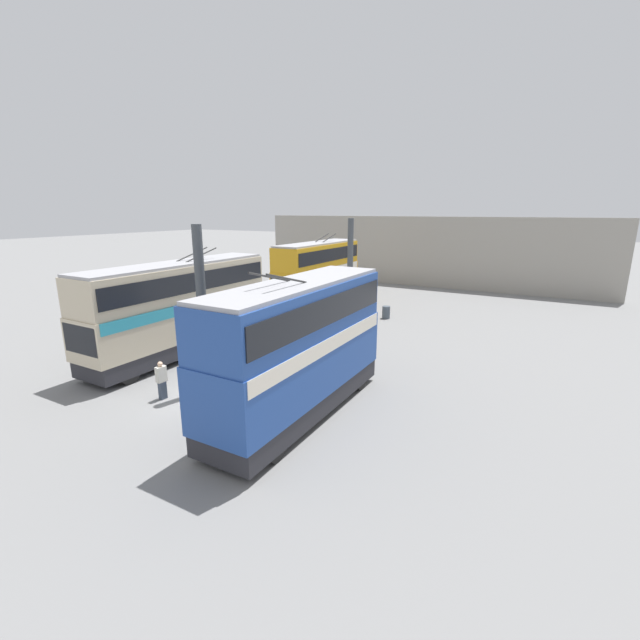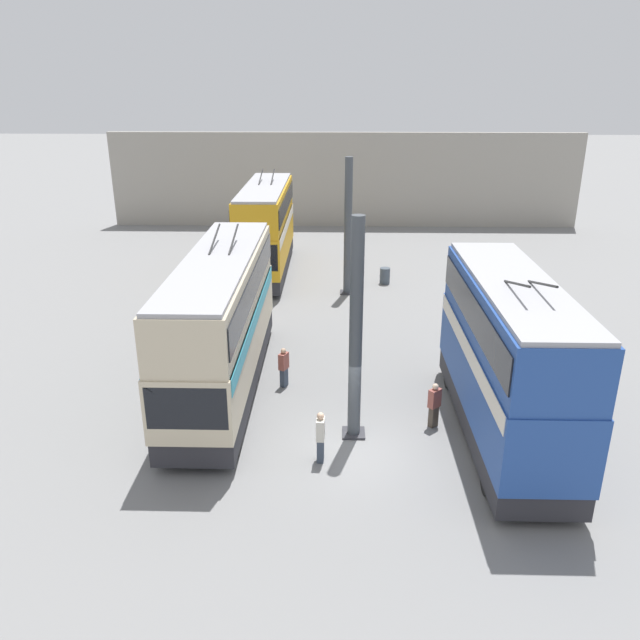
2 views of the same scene
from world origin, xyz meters
The scene contains 11 objects.
ground_plane centered at (0.00, 0.00, 0.00)m, with size 240.00×240.00×0.00m, color slate.
depot_back_wall centered at (31.94, 0.00, 3.55)m, with size 0.50×36.00×7.11m.
support_column_near centered at (0.87, 0.00, 3.47)m, with size 0.74×0.74×7.19m.
support_column_far centered at (15.26, 0.00, 3.47)m, with size 0.74×0.74×7.19m.
bus_left_near centered at (1.00, -4.72, 2.97)m, with size 9.45×2.54×5.85m.
bus_right_near centered at (4.00, 4.72, 2.89)m, with size 11.48×2.54×5.68m.
bus_right_far centered at (18.98, 4.72, 2.93)m, with size 10.35×2.54×5.78m.
person_by_left_row centered at (1.45, -2.65, 0.82)m, with size 0.46×0.47×1.57m.
person_aisle_foreground centered at (-0.68, 1.04, 0.87)m, with size 0.43×0.26×1.66m.
person_by_right_row centered at (4.24, 2.53, 0.81)m, with size 0.48×0.39×1.54m.
oil_drum centered at (17.01, -2.16, 0.46)m, with size 0.60×0.60×0.91m.
Camera 1 is at (-11.93, -12.94, 7.74)m, focal length 24.00 mm.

